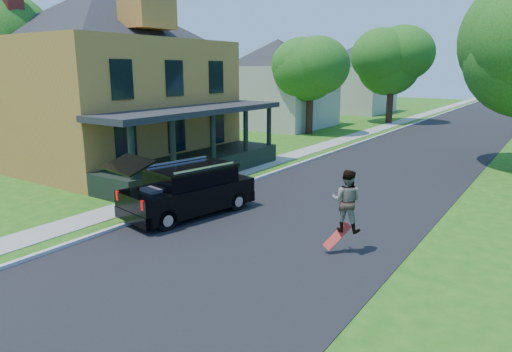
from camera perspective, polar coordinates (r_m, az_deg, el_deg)
The scene contains 14 objects.
ground at distance 12.70m, azimuth -2.14°, elevation -9.09°, with size 140.00×140.00×0.00m, color #1A5611.
street at distance 30.65m, azimuth 20.58°, elevation 3.37°, with size 8.00×120.00×0.02m, color black.
curb at distance 31.82m, azimuth 13.49°, elevation 4.19°, with size 0.15×120.00×0.12m, color #AFB0AA.
sidewalk at distance 32.39m, azimuth 10.92°, elevation 4.48°, with size 1.30×120.00×0.03m, color gray.
front_walk at distance 23.10m, azimuth -12.41°, elevation 0.90°, with size 6.50×1.20×0.03m, color gray.
main_house at distance 25.09m, azimuth -18.35°, elevation 12.85°, with size 15.56×15.56×10.10m.
neighbor_house_mid at distance 39.23m, azimuth 2.73°, elevation 12.35°, with size 12.78×12.78×8.30m.
neighbor_house_far at distance 53.53m, azimuth 11.92°, elevation 12.34°, with size 12.78×12.78×8.30m.
black_suv at distance 15.47m, azimuth -8.47°, elevation -1.76°, with size 2.68×5.06×2.24m.
skateboarder at distance 12.20m, azimuth 11.25°, elevation -3.05°, with size 0.91×0.77×1.66m.
skateboard at distance 12.44m, azimuth 10.10°, elevation -7.51°, with size 0.62×0.54×0.74m.
tree_house_side at distance 28.27m, azimuth -29.06°, elevation 14.08°, with size 7.78×7.86×9.46m.
tree_left_mid at distance 34.73m, azimuth 6.84°, elevation 13.85°, with size 5.26×5.28×7.78m.
tree_left_far at distance 43.22m, azimuth 16.69°, elevation 14.23°, with size 6.84×6.59×9.11m.
Camera 1 is at (6.97, -9.45, 4.84)m, focal length 32.00 mm.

